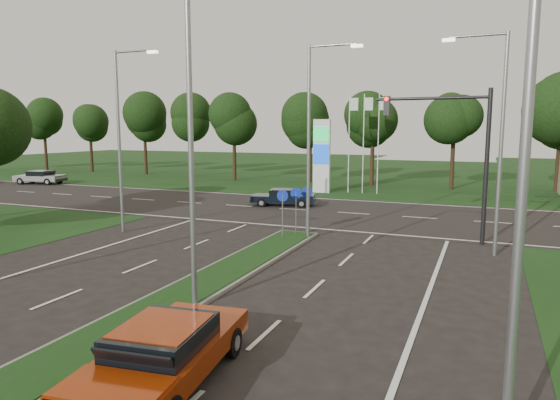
% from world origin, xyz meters
% --- Properties ---
extents(verge_far, '(160.00, 50.00, 0.02)m').
position_xyz_m(verge_far, '(0.00, 55.00, 0.00)').
color(verge_far, black).
rests_on(verge_far, ground).
extents(cross_road, '(160.00, 12.00, 0.02)m').
position_xyz_m(cross_road, '(0.00, 24.00, 0.00)').
color(cross_road, black).
rests_on(cross_road, ground).
extents(median_kerb, '(2.00, 26.00, 0.12)m').
position_xyz_m(median_kerb, '(0.00, 4.00, 0.06)').
color(median_kerb, slate).
rests_on(median_kerb, ground).
extents(streetlight_median_near, '(2.53, 0.22, 9.00)m').
position_xyz_m(streetlight_median_near, '(1.00, 6.00, 5.08)').
color(streetlight_median_near, gray).
rests_on(streetlight_median_near, ground).
extents(streetlight_median_far, '(2.53, 0.22, 9.00)m').
position_xyz_m(streetlight_median_far, '(1.00, 16.00, 5.08)').
color(streetlight_median_far, gray).
rests_on(streetlight_median_far, ground).
extents(streetlight_left_far, '(2.53, 0.22, 9.00)m').
position_xyz_m(streetlight_left_far, '(-8.30, 14.00, 5.08)').
color(streetlight_left_far, gray).
rests_on(streetlight_left_far, ground).
extents(streetlight_right_far, '(2.53, 0.22, 9.00)m').
position_xyz_m(streetlight_right_far, '(8.80, 16.00, 5.08)').
color(streetlight_right_far, gray).
rests_on(streetlight_right_far, ground).
extents(streetlight_right_near, '(2.53, 0.22, 9.00)m').
position_xyz_m(streetlight_right_near, '(8.80, 2.00, 5.08)').
color(streetlight_right_near, gray).
rests_on(streetlight_right_near, ground).
extents(traffic_signal, '(5.10, 0.42, 7.00)m').
position_xyz_m(traffic_signal, '(7.19, 18.00, 4.65)').
color(traffic_signal, black).
rests_on(traffic_signal, ground).
extents(median_signs, '(1.16, 1.76, 2.38)m').
position_xyz_m(median_signs, '(0.00, 16.40, 1.71)').
color(median_signs, gray).
rests_on(median_signs, ground).
extents(gas_pylon, '(5.80, 1.26, 8.00)m').
position_xyz_m(gas_pylon, '(-3.79, 33.05, 3.20)').
color(gas_pylon, silver).
rests_on(gas_pylon, ground).
extents(treeline_far, '(6.00, 6.00, 9.90)m').
position_xyz_m(treeline_far, '(0.10, 39.93, 6.83)').
color(treeline_far, black).
rests_on(treeline_far, ground).
extents(red_sedan, '(2.52, 4.97, 1.31)m').
position_xyz_m(red_sedan, '(2.62, 1.97, 0.70)').
color(red_sedan, maroon).
rests_on(red_sedan, ground).
extents(navy_sedan, '(4.52, 2.72, 1.16)m').
position_xyz_m(navy_sedan, '(-4.20, 25.19, 0.62)').
color(navy_sedan, black).
rests_on(navy_sedan, ground).
extents(far_car_a, '(4.79, 2.79, 1.29)m').
position_xyz_m(far_car_a, '(-30.88, 29.00, 0.69)').
color(far_car_a, gray).
rests_on(far_car_a, ground).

